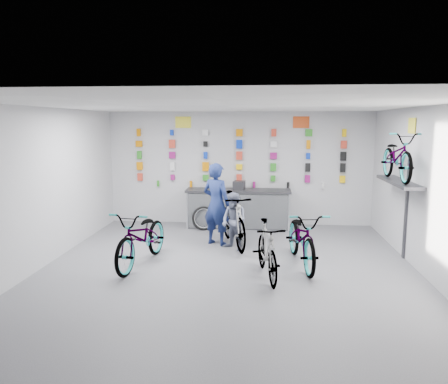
# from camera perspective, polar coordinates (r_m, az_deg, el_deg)

# --- Properties ---
(floor) EXTENTS (8.00, 8.00, 0.00)m
(floor) POSITION_cam_1_polar(r_m,az_deg,el_deg) (8.09, 0.43, -10.50)
(floor) COLOR #4C4C50
(floor) RESTS_ON ground
(ceiling) EXTENTS (8.00, 8.00, 0.00)m
(ceiling) POSITION_cam_1_polar(r_m,az_deg,el_deg) (7.63, 0.45, 11.25)
(ceiling) COLOR white
(ceiling) RESTS_ON wall_back
(wall_back) EXTENTS (7.00, 0.00, 7.00)m
(wall_back) POSITION_cam_1_polar(r_m,az_deg,el_deg) (11.68, 2.02, 3.10)
(wall_back) COLOR silver
(wall_back) RESTS_ON floor
(wall_front) EXTENTS (7.00, 0.00, 7.00)m
(wall_front) POSITION_cam_1_polar(r_m,az_deg,el_deg) (3.84, -4.41, -9.23)
(wall_front) COLOR silver
(wall_front) RESTS_ON floor
(wall_left) EXTENTS (0.00, 8.00, 8.00)m
(wall_left) POSITION_cam_1_polar(r_m,az_deg,el_deg) (8.72, -23.13, 0.36)
(wall_left) COLOR silver
(wall_left) RESTS_ON floor
(wall_right) EXTENTS (0.00, 8.00, 8.00)m
(wall_right) POSITION_cam_1_polar(r_m,az_deg,el_deg) (8.22, 25.55, -0.29)
(wall_right) COLOR silver
(wall_right) RESTS_ON floor
(counter) EXTENTS (2.70, 0.66, 1.00)m
(counter) POSITION_cam_1_polar(r_m,az_deg,el_deg) (11.38, 1.86, -2.23)
(counter) COLOR black
(counter) RESTS_ON floor
(merch_wall) EXTENTS (5.56, 0.08, 1.55)m
(merch_wall) POSITION_cam_1_polar(r_m,az_deg,el_deg) (11.58, 2.23, 4.52)
(merch_wall) COLOR red
(merch_wall) RESTS_ON wall_back
(wall_bracket) EXTENTS (0.39, 1.90, 2.00)m
(wall_bracket) POSITION_cam_1_polar(r_m,az_deg,el_deg) (9.29, 21.99, 0.70)
(wall_bracket) COLOR #333338
(wall_bracket) RESTS_ON wall_right
(sign_left) EXTENTS (0.42, 0.02, 0.30)m
(sign_left) POSITION_cam_1_polar(r_m,az_deg,el_deg) (11.77, -5.36, 9.06)
(sign_left) COLOR yellow
(sign_left) RESTS_ON wall_back
(sign_right) EXTENTS (0.42, 0.02, 0.30)m
(sign_right) POSITION_cam_1_polar(r_m,az_deg,el_deg) (11.62, 10.04, 8.96)
(sign_right) COLOR #D0491B
(sign_right) RESTS_ON wall_back
(sign_side) EXTENTS (0.02, 0.40, 0.30)m
(sign_side) POSITION_cam_1_polar(r_m,az_deg,el_deg) (9.26, 23.33, 7.96)
(sign_side) COLOR yellow
(sign_side) RESTS_ON wall_right
(bike_left) EXTENTS (1.05, 2.19, 1.10)m
(bike_left) POSITION_cam_1_polar(r_m,az_deg,el_deg) (8.52, -10.64, -5.77)
(bike_left) COLOR gray
(bike_left) RESTS_ON floor
(bike_center) EXTENTS (0.76, 1.73, 1.01)m
(bike_center) POSITION_cam_1_polar(r_m,az_deg,el_deg) (7.73, 5.64, -7.56)
(bike_center) COLOR gray
(bike_center) RESTS_ON floor
(bike_right) EXTENTS (0.99, 2.16, 1.09)m
(bike_right) POSITION_cam_1_polar(r_m,az_deg,el_deg) (8.49, 10.17, -5.85)
(bike_right) COLOR gray
(bike_right) RESTS_ON floor
(bike_service) EXTENTS (1.14, 2.06, 1.19)m
(bike_service) POSITION_cam_1_polar(r_m,az_deg,el_deg) (9.64, 1.25, -3.61)
(bike_service) COLOR gray
(bike_service) RESTS_ON floor
(bike_wall) EXTENTS (0.63, 1.80, 0.95)m
(bike_wall) POSITION_cam_1_polar(r_m,az_deg,el_deg) (9.21, 21.74, 4.33)
(bike_wall) COLOR gray
(bike_wall) RESTS_ON wall_bracket
(clerk) EXTENTS (0.80, 0.70, 1.84)m
(clerk) POSITION_cam_1_polar(r_m,az_deg,el_deg) (9.69, -0.99, -1.59)
(clerk) COLOR navy
(clerk) RESTS_ON floor
(customer) EXTENTS (0.77, 0.75, 1.24)m
(customer) POSITION_cam_1_polar(r_m,az_deg,el_deg) (9.34, 1.31, -3.86)
(customer) COLOR slate
(customer) RESTS_ON floor
(spare_wheel) EXTENTS (0.64, 0.37, 0.62)m
(spare_wheel) POSITION_cam_1_polar(r_m,az_deg,el_deg) (11.13, -2.66, -3.45)
(spare_wheel) COLOR black
(spare_wheel) RESTS_ON floor
(register) EXTENTS (0.32, 0.34, 0.22)m
(register) POSITION_cam_1_polar(r_m,az_deg,el_deg) (11.28, 1.98, 0.89)
(register) COLOR black
(register) RESTS_ON counter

